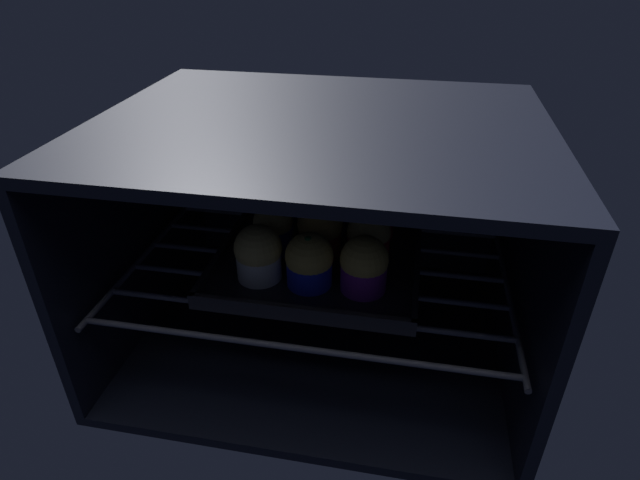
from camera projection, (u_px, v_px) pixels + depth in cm
name	position (u px, v px, depth cm)	size (l,w,h in cm)	color
oven_cavity	(325.00, 228.00, 80.15)	(59.00, 47.00, 37.00)	black
oven_rack	(320.00, 262.00, 78.33)	(54.80, 42.00, 0.80)	#444756
baking_tray	(320.00, 256.00, 77.64)	(29.36, 29.36, 2.20)	black
muffin_row0_col0	(258.00, 254.00, 70.33)	(6.54, 6.54, 7.95)	silver
muffin_row0_col1	(307.00, 261.00, 69.08)	(6.50, 6.50, 7.67)	#1928B7
muffin_row0_col2	(364.00, 265.00, 67.98)	(6.42, 6.42, 7.88)	#7A238C
muffin_row1_col0	(273.00, 229.00, 76.70)	(6.15, 6.15, 7.54)	#1928B7
muffin_row1_col1	(322.00, 230.00, 75.29)	(6.65, 6.65, 8.35)	red
muffin_row1_col2	(368.00, 237.00, 74.48)	(6.29, 6.29, 7.72)	red
muffin_row2_col0	(283.00, 204.00, 82.79)	(6.47, 6.47, 8.06)	#0C8C84
muffin_row2_col1	(327.00, 210.00, 82.00)	(6.15, 6.15, 7.40)	#1928B7
muffin_row2_col2	(375.00, 213.00, 80.48)	(6.15, 6.15, 7.75)	red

